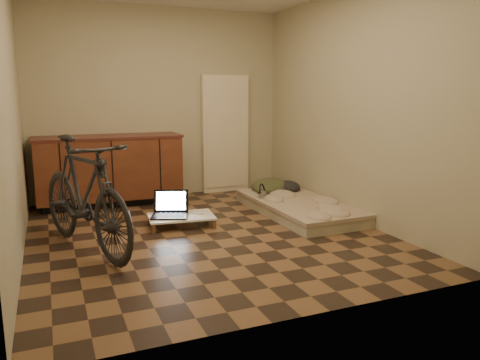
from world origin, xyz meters
name	(u,v)px	position (x,y,z in m)	size (l,w,h in m)	color
room_shell	(205,109)	(0.00, 0.00, 1.30)	(3.50, 4.00, 2.60)	brown
cabinets	(110,170)	(-0.75, 1.70, 0.47)	(1.84, 0.62, 0.91)	black
appliance_panel	(225,134)	(0.95, 1.94, 0.85)	(0.70, 0.10, 1.70)	#F3E4C0
bicycle	(84,189)	(-1.20, -0.08, 0.59)	(0.54, 1.82, 1.18)	black
futon	(298,207)	(1.30, 0.36, 0.08)	(0.91, 1.85, 0.16)	#AFA98C
clothing_pile	(275,181)	(1.34, 1.05, 0.27)	(0.58, 0.48, 0.23)	#363A22
headphones	(262,191)	(0.98, 0.70, 0.24)	(0.24, 0.22, 0.16)	black
lap_desk	(181,217)	(-0.16, 0.38, 0.10)	(0.76, 0.54, 0.12)	brown
laptop	(170,211)	(-0.28, 0.42, 0.17)	(0.48, 0.46, 0.26)	black
mouse	(201,213)	(0.06, 0.35, 0.13)	(0.05, 0.09, 0.03)	silver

